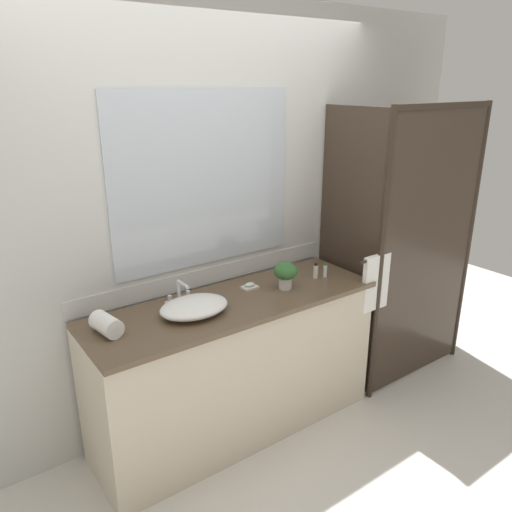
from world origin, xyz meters
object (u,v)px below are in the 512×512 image
Objects in this scene: soap_dish at (250,286)px; amenity_bottle_shampoo at (316,271)px; rolled_towel_near_edge at (106,325)px; sink_basin at (194,307)px; amenity_bottle_conditioner at (325,271)px; faucet at (180,295)px; potted_plant at (285,273)px.

soap_dish is 0.47m from amenity_bottle_shampoo.
amenity_bottle_shampoo is 0.57× the size of rolled_towel_near_edge.
soap_dish is (0.46, 0.11, -0.03)m from sink_basin.
rolled_towel_near_edge reaches higher than sink_basin.
amenity_bottle_conditioner is at bearing -15.05° from soap_dish.
sink_basin is 2.20× the size of rolled_towel_near_edge.
faucet reaches higher than amenity_bottle_shampoo.
amenity_bottle_conditioner is (0.51, -0.14, 0.03)m from soap_dish.
faucet is 1.83× the size of amenity_bottle_conditioner.
soap_dish is at bearing -7.34° from faucet.
amenity_bottle_shampoo is (0.91, -0.17, 0.00)m from faucet.
amenity_bottle_shampoo is 1.39m from rolled_towel_near_edge.
sink_basin is 0.97m from amenity_bottle_conditioner.
rolled_towel_near_edge is at bearing -176.36° from soap_dish.
potted_plant is 0.96× the size of rolled_towel_near_edge.
amenity_bottle_conditioner is at bearing -0.54° from potted_plant.
rolled_towel_near_edge is (-0.48, 0.05, 0.01)m from sink_basin.
faucet is at bearing 163.02° from potted_plant.
soap_dish is at bearing 3.64° from rolled_towel_near_edge.
potted_plant is at bearing -3.85° from rolled_towel_near_edge.
amenity_bottle_shampoo reaches higher than sink_basin.
potted_plant is (0.63, -0.19, 0.06)m from faucet.
soap_dish is at bearing 164.95° from amenity_bottle_conditioner.
rolled_towel_near_edge is at bearing 176.92° from amenity_bottle_conditioner.
potted_plant is at bearing -37.27° from soap_dish.
potted_plant is at bearing -16.98° from faucet.
amenity_bottle_conditioner is (0.34, -0.00, -0.06)m from potted_plant.
rolled_towel_near_edge reaches higher than soap_dish.
amenity_bottle_conditioner is at bearing -20.11° from amenity_bottle_shampoo.
rolled_towel_near_edge is at bearing -166.13° from faucet.
faucet is 0.49m from rolled_towel_near_edge.
sink_basin is at bearing 179.91° from amenity_bottle_shampoo.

